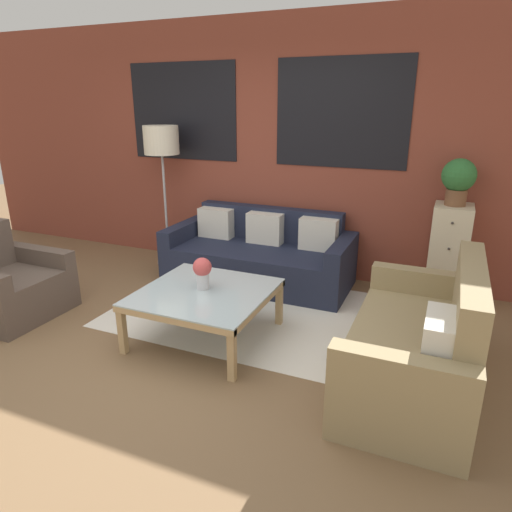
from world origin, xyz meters
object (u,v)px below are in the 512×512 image
floor_lamp (162,145)px  drawer_cabinet (448,255)px  couch_dark (260,256)px  coffee_table (205,297)px  flower_vase (202,271)px  potted_plant (458,179)px  armchair_corner (9,287)px  settee_vintage (418,348)px

floor_lamp → drawer_cabinet: (3.19, 0.10, -0.95)m
couch_dark → drawer_cabinet: drawer_cabinet is taller
coffee_table → flower_vase: bearing=134.4°
drawer_cabinet → potted_plant: 0.74m
potted_plant → drawer_cabinet: bearing=-90.0°
couch_dark → potted_plant: 2.14m
couch_dark → coffee_table: (0.09, -1.39, 0.09)m
armchair_corner → floor_lamp: floor_lamp is taller
armchair_corner → coffee_table: (1.91, 0.32, 0.10)m
floor_lamp → flower_vase: (1.33, -1.46, -0.85)m
potted_plant → flower_vase: bearing=-140.0°
armchair_corner → floor_lamp: 2.22m
settee_vintage → armchair_corner: 3.62m
drawer_cabinet → flower_vase: 2.43m
drawer_cabinet → potted_plant: bearing=90.0°
couch_dark → floor_lamp: size_ratio=1.22×
coffee_table → potted_plant: bearing=41.2°
drawer_cabinet → flower_vase: (-1.86, -1.56, 0.10)m
settee_vintage → coffee_table: bearing=178.4°
settee_vintage → potted_plant: potted_plant is taller
settee_vintage → potted_plant: bearing=85.7°
potted_plant → floor_lamp: bearing=-178.2°
couch_dark → flower_vase: bearing=-87.8°
floor_lamp → coffee_table: bearing=-47.6°
coffee_table → flower_vase: 0.22m
armchair_corner → flower_vase: (1.88, 0.35, 0.31)m
drawer_cabinet → potted_plant: potted_plant is taller
floor_lamp → drawer_cabinet: bearing=1.8°
armchair_corner → couch_dark: bearing=43.1°
coffee_table → drawer_cabinet: 2.42m
floor_lamp → drawer_cabinet: size_ratio=1.68×
floor_lamp → flower_vase: size_ratio=6.13×
couch_dark → settee_vintage: size_ratio=1.27×
floor_lamp → potted_plant: (3.19, 0.10, -0.20)m
coffee_table → couch_dark: bearing=93.6°
coffee_table → floor_lamp: 2.29m
floor_lamp → potted_plant: bearing=1.8°
floor_lamp → drawer_cabinet: floor_lamp is taller
couch_dark → armchair_corner: size_ratio=2.38×
couch_dark → coffee_table: 1.40m
armchair_corner → floor_lamp: bearing=73.2°
coffee_table → drawer_cabinet: size_ratio=1.05×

